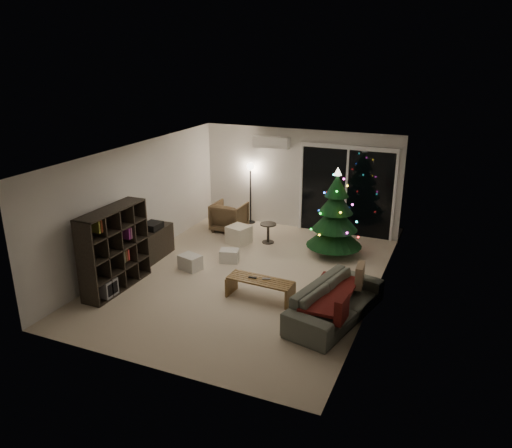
{
  "coord_description": "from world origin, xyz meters",
  "views": [
    {
      "loc": [
        3.75,
        -8.22,
        4.32
      ],
      "look_at": [
        0.1,
        0.3,
        1.05
      ],
      "focal_mm": 35.0,
      "sensor_mm": 36.0,
      "label": 1
    }
  ],
  "objects": [
    {
      "name": "room",
      "position": [
        0.46,
        1.49,
        1.02
      ],
      "size": [
        6.5,
        7.51,
        2.6
      ],
      "color": "beige",
      "rests_on": "ground"
    },
    {
      "name": "cardboard_box_a",
      "position": [
        -1.21,
        -0.08,
        0.15
      ],
      "size": [
        0.5,
        0.43,
        0.31
      ],
      "primitive_type": "cube",
      "rotation": [
        0.0,
        0.0,
        -0.27
      ],
      "color": "silver",
      "rests_on": "floor"
    },
    {
      "name": "armchair",
      "position": [
        -1.5,
        2.35,
        0.36
      ],
      "size": [
        0.77,
        0.8,
        0.72
      ],
      "primitive_type": "imported",
      "rotation": [
        0.0,
        0.0,
        3.15
      ],
      "color": "brown",
      "rests_on": "floor"
    },
    {
      "name": "cushion_b",
      "position": [
        2.3,
        -1.51,
        0.56
      ],
      "size": [
        0.15,
        0.42,
        0.41
      ],
      "primitive_type": "cube",
      "rotation": [
        0.0,
        0.0,
        -0.07
      ],
      "color": "#531915",
      "rests_on": "sofa"
    },
    {
      "name": "cardboard_box_b",
      "position": [
        -0.64,
        0.58,
        0.14
      ],
      "size": [
        0.45,
        0.39,
        0.27
      ],
      "primitive_type": "cube",
      "rotation": [
        0.0,
        0.0,
        0.28
      ],
      "color": "silver",
      "rests_on": "floor"
    },
    {
      "name": "cushion_a",
      "position": [
        2.3,
        -0.21,
        0.56
      ],
      "size": [
        0.16,
        0.42,
        0.41
      ],
      "primitive_type": "cube",
      "rotation": [
        0.0,
        0.0,
        0.09
      ],
      "color": "brown",
      "rests_on": "sofa"
    },
    {
      "name": "sofa",
      "position": [
        2.05,
        -0.86,
        0.31
      ],
      "size": [
        1.3,
        2.26,
        0.62
      ],
      "primitive_type": "imported",
      "rotation": [
        0.0,
        0.0,
        1.34
      ],
      "color": "#51564B",
      "rests_on": "floor"
    },
    {
      "name": "coffee_table",
      "position": [
        0.61,
        -0.7,
        0.19
      ],
      "size": [
        1.24,
        0.49,
        0.39
      ],
      "primitive_type": null,
      "rotation": [
        0.0,
        0.0,
        -0.06
      ],
      "color": "brown",
      "rests_on": "floor"
    },
    {
      "name": "bookshelf",
      "position": [
        -2.25,
        -1.36,
        0.79
      ],
      "size": [
        1.0,
        1.61,
        1.58
      ],
      "primitive_type": null,
      "rotation": [
        0.0,
        0.0,
        0.41
      ],
      "color": "black",
      "rests_on": "floor"
    },
    {
      "name": "sofa_throw",
      "position": [
        1.95,
        -0.86,
        0.45
      ],
      "size": [
        0.66,
        1.53,
        0.05
      ],
      "primitive_type": "cube",
      "color": "#531915",
      "rests_on": "sofa"
    },
    {
      "name": "ottoman",
      "position": [
        -0.92,
        1.64,
        0.21
      ],
      "size": [
        0.57,
        0.57,
        0.42
      ],
      "primitive_type": "cube",
      "rotation": [
        0.0,
        0.0,
        -0.27
      ],
      "color": "white",
      "rests_on": "floor"
    },
    {
      "name": "media_cabinet",
      "position": [
        -2.25,
        0.15,
        0.33
      ],
      "size": [
        0.44,
        1.07,
        0.66
      ],
      "primitive_type": "cube",
      "rotation": [
        0.0,
        0.0,
        0.04
      ],
      "color": "black",
      "rests_on": "floor"
    },
    {
      "name": "remote_b",
      "position": [
        0.71,
        -0.65,
        0.4
      ],
      "size": [
        0.15,
        0.09,
        0.02
      ],
      "primitive_type": "cube",
      "rotation": [
        0.0,
        0.0,
        0.35
      ],
      "color": "slate",
      "rests_on": "coffee_table"
    },
    {
      "name": "floor_lamp",
      "position": [
        -1.25,
        3.1,
        0.76
      ],
      "size": [
        0.24,
        0.24,
        1.52
      ],
      "primitive_type": "cylinder",
      "color": "black",
      "rests_on": "floor"
    },
    {
      "name": "side_table",
      "position": [
        -0.3,
        1.95,
        0.24
      ],
      "size": [
        0.46,
        0.46,
        0.47
      ],
      "primitive_type": "cylinder",
      "rotation": [
        0.0,
        0.0,
        0.26
      ],
      "color": "black",
      "rests_on": "floor"
    },
    {
      "name": "stereo",
      "position": [
        -2.25,
        0.15,
        0.73
      ],
      "size": [
        0.33,
        0.4,
        0.14
      ],
      "primitive_type": "cube",
      "color": "black",
      "rests_on": "media_cabinet"
    },
    {
      "name": "christmas_tree",
      "position": [
        1.31,
        1.84,
        0.99
      ],
      "size": [
        1.48,
        1.48,
        1.97
      ],
      "primitive_type": "cone",
      "rotation": [
        0.0,
        0.0,
        0.24
      ],
      "color": "black",
      "rests_on": "floor"
    },
    {
      "name": "remote_a",
      "position": [
        0.46,
        -0.7,
        0.4
      ],
      "size": [
        0.15,
        0.05,
        0.02
      ],
      "primitive_type": "cube",
      "color": "black",
      "rests_on": "coffee_table"
    }
  ]
}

